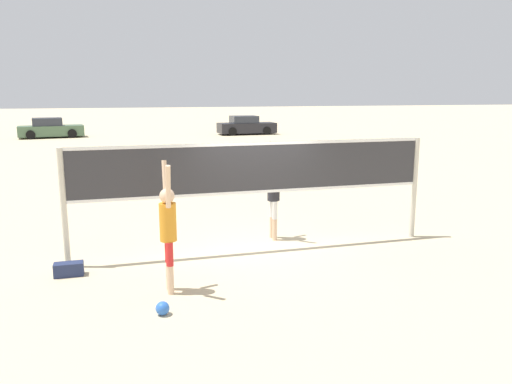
% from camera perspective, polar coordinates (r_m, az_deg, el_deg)
% --- Properties ---
extents(ground_plane, '(200.00, 200.00, 0.00)m').
position_cam_1_polar(ground_plane, '(10.71, 0.00, -6.67)').
color(ground_plane, beige).
extents(volleyball_net, '(7.66, 0.11, 2.31)m').
position_cam_1_polar(volleyball_net, '(10.32, 0.00, 1.95)').
color(volleyball_net, beige).
rests_on(volleyball_net, ground_plane).
extents(player_spiker, '(0.28, 0.71, 2.21)m').
position_cam_1_polar(player_spiker, '(8.35, -10.02, -3.73)').
color(player_spiker, beige).
rests_on(player_spiker, ground_plane).
extents(player_blocker, '(0.28, 0.72, 2.22)m').
position_cam_1_polar(player_blocker, '(11.24, 2.02, 0.38)').
color(player_blocker, beige).
rests_on(player_blocker, ground_plane).
extents(volleyball, '(0.21, 0.21, 0.21)m').
position_cam_1_polar(volleyball, '(7.87, -10.63, -12.93)').
color(volleyball, blue).
rests_on(volleyball, ground_plane).
extents(gear_bag, '(0.52, 0.24, 0.25)m').
position_cam_1_polar(gear_bag, '(9.87, -20.62, -8.26)').
color(gear_bag, navy).
rests_on(gear_bag, ground_plane).
extents(parked_car_near, '(4.69, 2.36, 1.45)m').
position_cam_1_polar(parked_car_near, '(39.86, -22.46, 6.69)').
color(parked_car_near, '#4C6B4C').
rests_on(parked_car_near, ground_plane).
extents(parked_car_mid, '(4.53, 2.06, 1.46)m').
position_cam_1_polar(parked_car_mid, '(39.78, -1.14, 7.55)').
color(parked_car_mid, '#232328').
rests_on(parked_car_mid, ground_plane).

